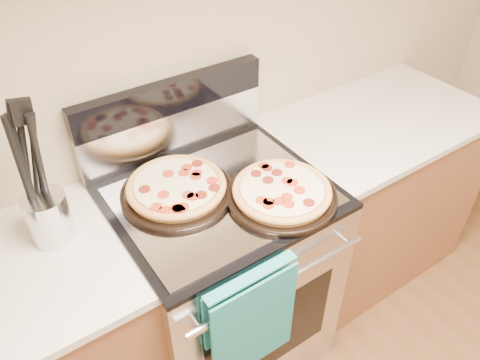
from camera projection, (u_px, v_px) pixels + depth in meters
wall_back at (160, 43)px, 1.61m from camera, size 4.00×0.00×4.00m
range_body at (221, 277)px, 1.96m from camera, size 0.76×0.68×0.90m
oven_window at (270, 336)px, 1.74m from camera, size 0.56×0.01×0.40m
cooktop at (218, 194)px, 1.67m from camera, size 0.76×0.68×0.02m
backsplash_lower at (174, 131)px, 1.80m from camera, size 0.76×0.06×0.18m
backsplash_upper at (171, 96)px, 1.71m from camera, size 0.76×0.06×0.12m
oven_handle at (281, 283)px, 1.49m from camera, size 0.70×0.03×0.03m
dish_towel at (250, 319)px, 1.50m from camera, size 0.32×0.05×0.42m
foil_sheet at (222, 195)px, 1.64m from camera, size 0.70×0.55×0.01m
cabinet_right at (364, 197)px, 2.37m from camera, size 1.00×0.62×0.88m
countertop_right at (381, 120)px, 2.08m from camera, size 1.02×0.64×0.03m
pepperoni_pizza_back at (177, 188)px, 1.62m from camera, size 0.39×0.39×0.05m
pepperoni_pizza_front at (282, 193)px, 1.61m from camera, size 0.49×0.49×0.05m
utensil_crock at (49, 218)px, 1.45m from camera, size 0.17×0.17×0.17m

